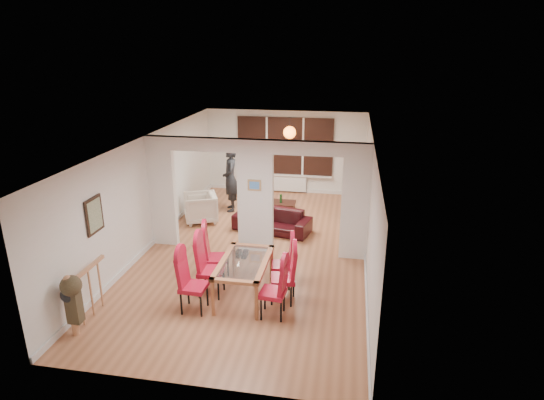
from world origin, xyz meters
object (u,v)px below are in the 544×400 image
(dining_chair_ra, at_px, (273,289))
(dining_chair_rb, at_px, (283,275))
(dining_chair_rc, at_px, (282,262))
(coffee_table, at_px, (276,206))
(dining_chair_lc, at_px, (216,254))
(bottle, at_px, (281,198))
(dining_chair_la, at_px, (193,283))
(dining_chair_lb, at_px, (211,267))
(sofa, at_px, (272,220))
(bowl, at_px, (268,200))
(person, at_px, (231,179))
(armchair, at_px, (200,208))
(dining_table, at_px, (244,279))
(television, at_px, (346,205))

(dining_chair_ra, height_order, dining_chair_rb, dining_chair_rb)
(dining_chair_rc, height_order, coffee_table, dining_chair_rc)
(dining_chair_lc, bearing_deg, dining_chair_rc, -12.14)
(dining_chair_rb, bearing_deg, bottle, 88.93)
(dining_chair_la, relative_size, dining_chair_lc, 0.98)
(dining_chair_lb, relative_size, bottle, 4.28)
(bottle, bearing_deg, sofa, -89.86)
(dining_chair_lb, bearing_deg, bottle, 80.79)
(dining_chair_lb, relative_size, dining_chair_lc, 1.01)
(dining_chair_rb, bearing_deg, bowl, 93.13)
(person, height_order, bottle, person)
(sofa, height_order, person, person)
(dining_chair_ra, distance_m, armchair, 4.88)
(dining_chair_ra, relative_size, dining_chair_rc, 1.04)
(dining_table, height_order, television, dining_table)
(dining_chair_ra, bearing_deg, coffee_table, 104.93)
(dining_chair_ra, distance_m, bowl, 5.43)
(dining_chair_la, bearing_deg, television, 65.82)
(dining_chair_lb, distance_m, sofa, 3.34)
(armchair, xyz_separation_m, television, (3.83, 1.18, -0.10))
(dining_chair_rc, height_order, armchair, dining_chair_rc)
(sofa, height_order, bowl, sofa)
(bowl, bearing_deg, dining_chair_lb, -92.45)
(dining_chair_rc, distance_m, television, 4.35)
(dining_chair_ra, bearing_deg, dining_chair_lb, 164.02)
(dining_chair_lc, relative_size, coffee_table, 1.02)
(dining_chair_lc, bearing_deg, television, 46.79)
(armchair, bearing_deg, dining_table, 6.26)
(armchair, height_order, person, person)
(dining_chair_rc, relative_size, bowl, 4.39)
(dining_chair_ra, xyz_separation_m, coffee_table, (-0.84, 5.29, -0.41))
(dining_chair_ra, relative_size, bottle, 4.01)
(sofa, height_order, coffee_table, sofa)
(dining_table, height_order, bottle, dining_table)
(bottle, xyz_separation_m, bowl, (-0.38, 0.08, -0.10))
(dining_chair_lc, bearing_deg, sofa, 63.92)
(dining_chair_lc, bearing_deg, dining_chair_la, -106.15)
(bowl, bearing_deg, armchair, -142.56)
(dining_chair_lc, bearing_deg, coffee_table, 70.77)
(coffee_table, bearing_deg, bottle, -19.16)
(bottle, bearing_deg, coffee_table, 160.84)
(armchair, relative_size, coffee_table, 0.77)
(dining_chair_lc, xyz_separation_m, television, (2.49, 4.20, -0.28))
(bowl, bearing_deg, bottle, -11.58)
(dining_chair_rc, distance_m, armchair, 4.03)
(dining_chair_lc, height_order, armchair, dining_chair_lc)
(dining_chair_rc, bearing_deg, coffee_table, 91.06)
(dining_chair_ra, bearing_deg, television, 83.54)
(dining_chair_la, distance_m, dining_chair_rb, 1.62)
(bowl, bearing_deg, dining_chair_rb, -76.39)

